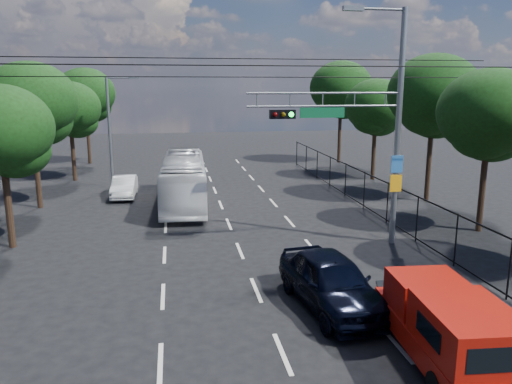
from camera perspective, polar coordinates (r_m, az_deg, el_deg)
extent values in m
plane|color=black|center=(13.09, 3.04, -17.95)|extent=(120.00, 120.00, 0.00)
cube|color=beige|center=(12.85, -10.89, -18.76)|extent=(0.12, 2.00, 0.01)
cube|color=beige|center=(16.42, -10.59, -11.61)|extent=(0.12, 2.00, 0.01)
cube|color=beige|center=(20.15, -10.41, -7.06)|extent=(0.12, 2.00, 0.01)
cube|color=beige|center=(23.96, -10.29, -3.94)|extent=(0.12, 2.00, 0.01)
cube|color=beige|center=(27.83, -10.20, -1.68)|extent=(0.12, 2.00, 0.01)
cube|color=beige|center=(31.73, -10.14, 0.02)|extent=(0.12, 2.00, 0.01)
cube|color=beige|center=(35.66, -10.09, 1.35)|extent=(0.12, 2.00, 0.01)
cube|color=beige|center=(39.59, -10.05, 2.41)|extent=(0.12, 2.00, 0.01)
cube|color=beige|center=(43.54, -10.01, 3.29)|extent=(0.12, 2.00, 0.01)
cube|color=beige|center=(13.09, 3.04, -17.93)|extent=(0.12, 2.00, 0.01)
cube|color=beige|center=(16.60, 0.01, -11.12)|extent=(0.12, 2.00, 0.01)
cube|color=beige|center=(20.30, -1.86, -6.71)|extent=(0.12, 2.00, 0.01)
cube|color=beige|center=(24.09, -3.13, -3.67)|extent=(0.12, 2.00, 0.01)
cube|color=beige|center=(27.94, -4.04, -1.47)|extent=(0.12, 2.00, 0.01)
cube|color=beige|center=(31.83, -4.73, 0.21)|extent=(0.12, 2.00, 0.01)
cube|color=beige|center=(35.74, -5.27, 1.51)|extent=(0.12, 2.00, 0.01)
cube|color=beige|center=(39.67, -5.71, 2.56)|extent=(0.12, 2.00, 0.01)
cube|color=beige|center=(43.61, -6.06, 3.42)|extent=(0.12, 2.00, 0.01)
cube|color=beige|center=(13.97, 15.66, -16.32)|extent=(0.12, 2.00, 0.01)
cube|color=beige|center=(17.31, 10.02, -10.31)|extent=(0.12, 2.00, 0.01)
cube|color=beige|center=(20.88, 6.37, -6.24)|extent=(0.12, 2.00, 0.01)
cube|color=beige|center=(24.58, 3.85, -3.36)|extent=(0.12, 2.00, 0.01)
cube|color=beige|center=(28.37, 2.00, -1.23)|extent=(0.12, 2.00, 0.01)
cube|color=beige|center=(32.20, 0.59, 0.39)|extent=(0.12, 2.00, 0.01)
cube|color=beige|center=(36.08, -0.52, 1.66)|extent=(0.12, 2.00, 0.01)
cube|color=beige|center=(39.97, -1.41, 2.69)|extent=(0.12, 2.00, 0.01)
cube|color=beige|center=(43.89, -2.15, 3.53)|extent=(0.12, 2.00, 0.01)
cylinder|color=slate|center=(21.15, 15.91, 6.77)|extent=(0.24, 0.24, 9.50)
cylinder|color=slate|center=(20.86, 14.05, 19.62)|extent=(2.00, 0.10, 0.10)
cube|color=slate|center=(20.46, 11.05, 19.90)|extent=(0.80, 0.25, 0.18)
cylinder|color=slate|center=(19.94, 7.93, 11.13)|extent=(6.20, 0.08, 0.08)
cylinder|color=slate|center=(19.96, 7.89, 9.70)|extent=(6.20, 0.08, 0.08)
cube|color=black|center=(19.54, 3.04, 8.86)|extent=(1.00, 0.28, 0.35)
sphere|color=#3F0505|center=(19.32, 2.20, 8.84)|extent=(0.20, 0.20, 0.20)
sphere|color=#4C3805|center=(19.39, 3.13, 8.84)|extent=(0.20, 0.20, 0.20)
sphere|color=#0CE533|center=(19.46, 4.06, 8.84)|extent=(0.20, 0.20, 0.20)
cube|color=#0C562F|center=(19.94, 7.59, 8.99)|extent=(1.80, 0.05, 0.40)
cube|color=#2769B8|center=(21.17, 15.81, 3.09)|extent=(0.50, 0.04, 0.70)
cube|color=#FFA20D|center=(21.31, 15.69, 0.97)|extent=(0.50, 0.04, 0.70)
cylinder|color=slate|center=(20.83, 14.60, 10.21)|extent=(0.05, 0.05, 0.50)
cylinder|color=slate|center=(20.34, 11.19, 10.33)|extent=(0.05, 0.05, 0.50)
cylinder|color=slate|center=(19.92, 7.63, 10.42)|extent=(0.05, 0.05, 0.50)
cylinder|color=slate|center=(19.58, 3.93, 10.47)|extent=(0.05, 0.05, 0.50)
cylinder|color=slate|center=(19.32, 0.11, 10.48)|extent=(0.05, 0.05, 0.50)
cylinder|color=slate|center=(33.43, -16.38, 6.39)|extent=(0.18, 0.18, 7.00)
cylinder|color=slate|center=(33.20, -15.34, 12.47)|extent=(1.60, 0.09, 0.09)
cube|color=slate|center=(33.13, -13.76, 12.56)|extent=(0.60, 0.22, 0.15)
cylinder|color=black|center=(17.24, -1.12, 14.26)|extent=(22.00, 0.04, 0.04)
cylinder|color=black|center=(20.73, -2.58, 15.00)|extent=(22.00, 0.04, 0.04)
cylinder|color=black|center=(22.19, -3.04, 13.00)|extent=(22.00, 0.04, 0.04)
cube|color=black|center=(25.58, 13.99, 1.39)|extent=(0.04, 34.00, 0.06)
cube|color=black|center=(25.97, 13.79, -2.51)|extent=(0.04, 34.00, 0.06)
cylinder|color=black|center=(17.42, 26.99, -7.85)|extent=(0.06, 0.06, 2.00)
cylinder|color=black|center=(19.76, 21.88, -5.10)|extent=(0.06, 0.06, 2.00)
cylinder|color=black|center=(22.27, 17.92, -2.93)|extent=(0.06, 0.06, 2.00)
cylinder|color=black|center=(24.88, 14.79, -1.19)|extent=(0.06, 0.06, 2.00)
cylinder|color=black|center=(27.58, 12.26, 0.22)|extent=(0.06, 0.06, 2.00)
cylinder|color=black|center=(30.33, 10.19, 1.38)|extent=(0.06, 0.06, 2.00)
cylinder|color=black|center=(33.12, 8.46, 2.34)|extent=(0.06, 0.06, 2.00)
cylinder|color=black|center=(35.95, 7.00, 3.14)|extent=(0.06, 0.06, 2.00)
cylinder|color=black|center=(38.80, 5.76, 3.83)|extent=(0.06, 0.06, 2.00)
cylinder|color=black|center=(41.67, 4.68, 4.42)|extent=(0.06, 0.06, 2.00)
cylinder|color=black|center=(24.69, 24.47, 0.63)|extent=(0.28, 0.28, 4.20)
ellipsoid|color=black|center=(24.31, 25.16, 8.27)|extent=(4.50, 4.50, 3.83)
ellipsoid|color=black|center=(24.86, 25.32, 5.88)|extent=(3.00, 3.00, 2.40)
ellipsoid|color=black|center=(24.01, 24.54, 6.13)|extent=(2.85, 2.85, 2.28)
cylinder|color=black|center=(30.01, 19.17, 3.45)|extent=(0.28, 0.28, 4.76)
ellipsoid|color=black|center=(29.72, 19.67, 10.59)|extent=(5.10, 5.10, 4.33)
ellipsoid|color=black|center=(30.22, 19.90, 8.33)|extent=(3.40, 3.40, 2.72)
ellipsoid|color=black|center=(29.41, 19.11, 8.63)|extent=(3.23, 3.23, 2.58)
cylinder|color=black|center=(36.14, 13.30, 4.58)|extent=(0.28, 0.28, 4.03)
ellipsoid|color=black|center=(35.88, 13.55, 9.60)|extent=(4.32, 4.32, 3.67)
ellipsoid|color=black|center=(36.37, 13.87, 8.02)|extent=(2.88, 2.88, 2.30)
ellipsoid|color=black|center=(35.61, 13.08, 8.21)|extent=(2.74, 2.74, 2.19)
cylinder|color=black|center=(43.60, 9.53, 6.57)|extent=(0.28, 0.28, 4.93)
ellipsoid|color=black|center=(43.40, 9.71, 11.67)|extent=(5.28, 5.28, 4.49)
ellipsoid|color=black|center=(43.84, 10.03, 10.05)|extent=(3.52, 3.52, 2.82)
ellipsoid|color=black|center=(43.12, 9.30, 10.27)|extent=(3.34, 3.34, 2.68)
cylinder|color=black|center=(22.57, -26.47, -1.06)|extent=(0.28, 0.28, 3.81)
ellipsoid|color=black|center=(22.15, -27.20, 6.50)|extent=(4.08, 4.08, 3.47)
ellipsoid|color=black|center=(22.41, -25.76, 4.23)|extent=(2.72, 2.72, 2.18)
cylinder|color=black|center=(29.30, -23.78, 2.62)|extent=(0.28, 0.28, 4.48)
ellipsoid|color=black|center=(28.99, -24.38, 9.49)|extent=(4.80, 4.80, 4.08)
ellipsoid|color=black|center=(29.23, -23.27, 7.39)|extent=(3.20, 3.20, 2.56)
ellipsoid|color=black|center=(28.93, -24.98, 7.53)|extent=(3.04, 3.04, 2.43)
cylinder|color=black|center=(36.99, -20.18, 4.24)|extent=(0.28, 0.28, 3.92)
ellipsoid|color=black|center=(36.73, -20.53, 9.00)|extent=(4.20, 4.20, 3.57)
ellipsoid|color=black|center=(37.01, -19.72, 7.56)|extent=(2.80, 2.80, 2.24)
ellipsoid|color=black|center=(36.65, -21.03, 7.64)|extent=(2.66, 2.66, 2.13)
cylinder|color=black|center=(44.82, -18.62, 6.04)|extent=(0.28, 0.28, 4.59)
ellipsoid|color=black|center=(44.62, -18.94, 10.65)|extent=(4.92, 4.92, 4.18)
ellipsoid|color=black|center=(44.88, -18.27, 9.23)|extent=(3.28, 3.28, 2.62)
ellipsoid|color=black|center=(44.50, -19.34, 9.35)|extent=(3.12, 3.12, 2.49)
cylinder|color=black|center=(14.28, 14.84, -14.13)|extent=(0.30, 0.69, 0.68)
cylinder|color=black|center=(14.89, 20.95, -13.41)|extent=(0.30, 0.69, 0.68)
cylinder|color=black|center=(12.61, 27.17, -18.87)|extent=(0.30, 0.69, 0.68)
cube|color=#951008|center=(13.24, 20.63, -15.45)|extent=(2.19, 4.95, 0.54)
cube|color=#951008|center=(14.99, 17.03, -11.54)|extent=(1.82, 0.66, 0.53)
cube|color=black|center=(15.12, 16.71, -10.32)|extent=(1.66, 0.51, 0.30)
cube|color=#951008|center=(13.86, 18.85, -10.84)|extent=(1.84, 1.62, 0.92)
cube|color=black|center=(13.24, 20.15, -11.82)|extent=(1.49, 0.16, 0.53)
cube|color=#951008|center=(12.07, 23.13, -14.37)|extent=(1.97, 2.59, 1.01)
cube|color=black|center=(12.49, 26.92, -13.66)|extent=(0.12, 1.16, 0.43)
cube|color=black|center=(11.67, 19.09, -14.81)|extent=(0.12, 1.16, 0.43)
cube|color=black|center=(11.13, 26.19, -16.82)|extent=(1.40, 0.15, 0.53)
imported|color=black|center=(15.25, 8.61, -10.09)|extent=(2.57, 5.06, 1.65)
imported|color=silver|center=(28.09, -8.26, 1.33)|extent=(2.63, 9.83, 2.72)
imported|color=white|center=(30.78, -14.82, 0.60)|extent=(1.35, 3.77, 1.24)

